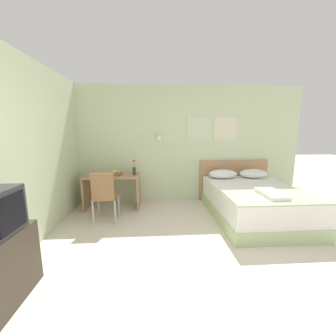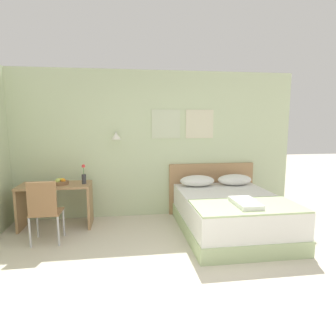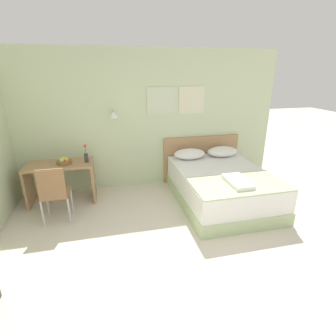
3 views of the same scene
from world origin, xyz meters
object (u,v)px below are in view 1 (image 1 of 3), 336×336
pillow_left (223,174)px  folded_towel_near_foot (267,191)px  folded_towel_mid_bed (277,197)px  flower_vase (134,169)px  desk_chair (104,194)px  headboard (233,180)px  desk (113,185)px  pillow_right (253,173)px  throw_blanket (273,196)px  bed (253,202)px  fruit_bowl (116,173)px

pillow_left → folded_towel_near_foot: size_ratio=1.99×
folded_towel_mid_bed → flower_vase: flower_vase is taller
desk_chair → headboard: bearing=22.1°
headboard → desk: 2.81m
pillow_right → desk_chair: 3.25m
headboard → folded_towel_near_foot: size_ratio=5.21×
headboard → throw_blanket: headboard is taller
headboard → desk_chair: bearing=-157.9°
throw_blanket → flower_vase: 2.65m
headboard → pillow_right: size_ratio=2.61×
desk → bed: bearing=-13.9°
pillow_left → flower_vase: flower_vase is taller
fruit_bowl → throw_blanket: bearing=-25.2°
folded_towel_near_foot → desk: bearing=157.6°
headboard → fruit_bowl: headboard is taller
desk → flower_vase: size_ratio=3.52×
fruit_bowl → folded_towel_mid_bed: bearing=-27.8°
desk → fruit_bowl: (0.09, -0.03, 0.26)m
desk → desk_chair: desk_chair is taller
headboard → fruit_bowl: (-2.69, -0.41, 0.28)m
headboard → folded_towel_near_foot: 1.54m
pillow_right → desk_chair: desk_chair is taller
folded_towel_mid_bed → fruit_bowl: bearing=152.2°
pillow_left → pillow_right: size_ratio=1.00×
pillow_left → desk_chair: (-2.43, -0.84, -0.15)m
desk → flower_vase: (0.47, -0.03, 0.34)m
pillow_left → folded_towel_mid_bed: (0.33, -1.54, -0.04)m
folded_towel_near_foot → bed: bearing=88.9°
pillow_right → fruit_bowl: 3.04m
headboard → fruit_bowl: 2.73m
pillow_right → desk_chair: (-3.13, -0.84, -0.15)m
desk → folded_towel_mid_bed: bearing=-27.5°
flower_vase → headboard: bearing=10.1°
bed → desk_chair: (-2.78, -0.06, 0.25)m
desk_chair → flower_vase: size_ratio=2.87×
headboard → pillow_left: 0.50m
folded_towel_mid_bed → folded_towel_near_foot: bearing=87.4°
bed → flower_vase: size_ratio=6.42×
pillow_left → throw_blanket: pillow_left is taller
folded_towel_mid_bed → desk: desk is taller
pillow_left → headboard: bearing=39.0°
pillow_left → folded_towel_mid_bed: pillow_left is taller
bed → folded_towel_near_foot: 0.58m
pillow_left → desk: bearing=-177.7°
throw_blanket → desk: desk is taller
pillow_right → desk: pillow_right is taller
pillow_left → pillow_right: 0.70m
pillow_right → flower_vase: 2.67m
throw_blanket → flower_vase: flower_vase is taller
pillow_right → fruit_bowl: bearing=-177.6°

